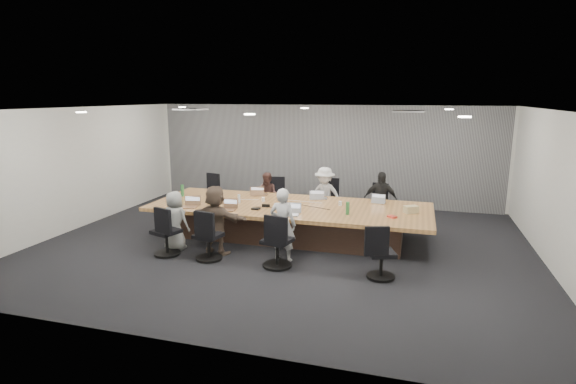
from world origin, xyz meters
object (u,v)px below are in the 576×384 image
(chair_1, at_px, (273,201))
(laptop_3, at_px, (378,202))
(person_3, at_px, (380,200))
(stapler, at_px, (266,206))
(chair_4, at_px, (166,235))
(chair_2, at_px, (327,203))
(laptop_5, at_px, (227,210))
(laptop_6, at_px, (291,215))
(laptop_2, at_px, (320,198))
(person_6, at_px, (283,225))
(chair_6, at_px, (277,245))
(bottle_green_left, at_px, (182,191))
(person_4, at_px, (175,221))
(chair_0, at_px, (212,197))
(chair_5, at_px, (208,240))
(canvas_bag, at_px, (411,209))
(person_1, at_px, (268,196))
(chair_7, at_px, (381,257))
(person_2, at_px, (325,196))
(bottle_clear, at_px, (239,199))
(mug_brown, at_px, (173,198))
(chair_3, at_px, (381,209))
(conference_table, at_px, (289,220))
(snack_packet, at_px, (392,217))
(person_5, at_px, (216,220))
(laptop_1, at_px, (261,194))
(bottle_green_right, at_px, (348,208))

(chair_1, height_order, laptop_3, chair_1)
(person_3, relative_size, stapler, 7.88)
(chair_4, bearing_deg, chair_2, 72.59)
(laptop_5, bearing_deg, chair_4, -141.08)
(chair_1, bearing_deg, laptop_6, 102.86)
(laptop_2, relative_size, person_6, 0.24)
(chair_6, bearing_deg, bottle_green_left, 158.80)
(chair_1, distance_m, stapler, 2.11)
(laptop_3, xyz_separation_m, person_4, (-3.83, -2.15, -0.15))
(chair_0, height_order, stapler, stapler)
(chair_4, xyz_separation_m, chair_5, (0.90, 0.00, -0.00))
(laptop_6, distance_m, stapler, 0.85)
(chair_6, bearing_deg, canvas_bag, 48.51)
(person_1, distance_m, canvas_bag, 3.72)
(chair_7, relative_size, person_1, 0.63)
(person_2, xyz_separation_m, bottle_clear, (-1.62, -1.48, 0.15))
(person_1, relative_size, bottle_green_left, 4.29)
(chair_7, distance_m, mug_brown, 4.96)
(chair_1, distance_m, bottle_clear, 1.89)
(chair_2, height_order, laptop_2, chair_2)
(chair_0, relative_size, chair_3, 1.07)
(person_3, relative_size, laptop_3, 4.47)
(conference_table, relative_size, laptop_3, 20.03)
(chair_1, relative_size, person_4, 0.65)
(person_1, height_order, laptop_2, person_1)
(conference_table, distance_m, bottle_clear, 1.20)
(chair_4, bearing_deg, bottle_green_left, 128.41)
(chair_0, distance_m, chair_4, 3.46)
(person_1, relative_size, laptop_5, 3.75)
(chair_0, xyz_separation_m, snack_packet, (4.84, -2.13, 0.37))
(snack_packet, bearing_deg, person_2, 133.63)
(chair_0, distance_m, laptop_3, 4.58)
(chair_1, xyz_separation_m, person_5, (-0.17, -3.05, 0.30))
(person_1, relative_size, person_2, 0.86)
(laptop_1, relative_size, laptop_3, 1.09)
(person_5, bearing_deg, person_3, -125.10)
(person_2, relative_size, laptop_5, 4.38)
(chair_0, relative_size, mug_brown, 7.00)
(chair_7, distance_m, canvas_bag, 1.85)
(chair_7, height_order, mug_brown, mug_brown)
(person_3, bearing_deg, chair_4, -142.59)
(chair_0, relative_size, bottle_green_right, 3.06)
(bottle_green_left, height_order, mug_brown, bottle_green_left)
(chair_0, relative_size, laptop_6, 2.53)
(bottle_green_left, relative_size, bottle_clear, 1.41)
(person_5, relative_size, laptop_6, 4.44)
(chair_5, distance_m, chair_6, 1.37)
(person_5, distance_m, snack_packet, 3.43)
(person_1, bearing_deg, chair_2, 6.26)
(laptop_3, xyz_separation_m, bottle_green_right, (-0.50, -1.23, 0.12))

